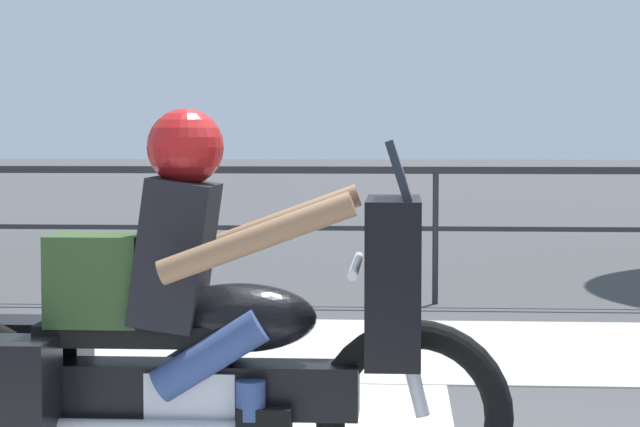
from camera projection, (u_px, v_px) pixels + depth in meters
name	position (u px, v px, depth m)	size (l,w,h in m)	color
sidewalk_band	(444.00, 349.00, 8.27)	(44.00, 2.40, 0.01)	#B7B2A8
fence_railing	(436.00, 196.00, 10.39)	(36.00, 0.05, 1.15)	#232326
motorcycle	(183.00, 335.00, 4.71)	(2.47, 0.76, 1.53)	black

